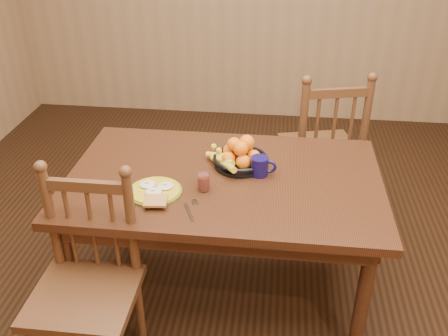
# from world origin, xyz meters

# --- Properties ---
(room) EXTENTS (4.52, 5.02, 2.72)m
(room) POSITION_xyz_m (0.00, 0.00, 1.35)
(room) COLOR black
(room) RESTS_ON ground
(dining_table) EXTENTS (1.60, 1.00, 0.75)m
(dining_table) POSITION_xyz_m (0.00, 0.00, 0.67)
(dining_table) COLOR black
(dining_table) RESTS_ON ground
(chair_far) EXTENTS (0.58, 0.56, 1.06)m
(chair_far) POSITION_xyz_m (0.56, 0.81, 0.52)
(chair_far) COLOR #462815
(chair_far) RESTS_ON ground
(chair_near) EXTENTS (0.46, 0.44, 1.01)m
(chair_near) POSITION_xyz_m (-0.55, -0.59, 0.49)
(chair_near) COLOR #462815
(chair_near) RESTS_ON ground
(breakfast_plate) EXTENTS (0.26, 0.29, 0.04)m
(breakfast_plate) POSITION_xyz_m (-0.31, -0.20, 0.76)
(breakfast_plate) COLOR #59601E
(breakfast_plate) RESTS_ON dining_table
(fork) EXTENTS (0.07, 0.18, 0.00)m
(fork) POSITION_xyz_m (-0.12, -0.31, 0.75)
(fork) COLOR silver
(fork) RESTS_ON dining_table
(spoon) EXTENTS (0.05, 0.16, 0.01)m
(spoon) POSITION_xyz_m (-0.31, -0.25, 0.75)
(spoon) COLOR silver
(spoon) RESTS_ON dining_table
(coffee_mug) EXTENTS (0.13, 0.09, 0.10)m
(coffee_mug) POSITION_xyz_m (0.18, 0.04, 0.80)
(coffee_mug) COLOR #100B3F
(coffee_mug) RESTS_ON dining_table
(juice_glass) EXTENTS (0.06, 0.06, 0.09)m
(juice_glass) POSITION_xyz_m (-0.08, -0.14, 0.79)
(juice_glass) COLOR silver
(juice_glass) RESTS_ON dining_table
(fruit_bowl) EXTENTS (0.32, 0.32, 0.17)m
(fruit_bowl) POSITION_xyz_m (0.07, 0.12, 0.81)
(fruit_bowl) COLOR black
(fruit_bowl) RESTS_ON dining_table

